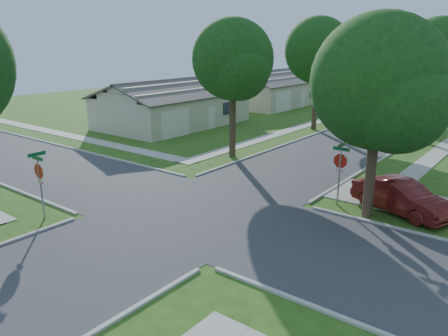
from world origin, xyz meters
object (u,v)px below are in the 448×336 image
object	(u,v)px
stop_sign_sw	(39,174)
stop_sign_ne	(340,163)
tree_e_near	(381,78)
tree_w_far	(372,60)
tree_w_near	(234,63)
car_driveway	(402,197)
house_nw_far	(271,92)
car_curb_east	(407,118)
car_curb_west	(396,102)
tree_w_mid	(318,53)
tree_ne_corner	(380,88)
house_nw_near	(173,109)
tree_e_mid	(439,59)

from	to	relation	value
stop_sign_sw	stop_sign_ne	size ratio (longest dim) A/B	1.00
tree_e_near	tree_w_far	bearing A→B (deg)	110.61
tree_w_near	tree_w_far	bearing A→B (deg)	90.01
tree_e_near	tree_w_far	distance (m)	26.71
tree_w_far	car_driveway	distance (m)	31.29
house_nw_far	car_curb_east	world-z (taller)	house_nw_far
tree_w_near	car_curb_west	xyz separation A→B (m)	(1.44, 30.40, -5.51)
tree_e_near	car_driveway	size ratio (longest dim) A/B	1.82
car_curb_east	car_curb_west	bearing A→B (deg)	109.11
tree_e_near	tree_w_mid	bearing A→B (deg)	128.05
tree_ne_corner	tree_w_far	bearing A→B (deg)	110.28
house_nw_near	car_curb_west	xyz separation A→B (m)	(12.79, 24.41, -0.91)
tree_w_far	house_nw_far	bearing A→B (deg)	-169.95
stop_sign_ne	tree_w_mid	world-z (taller)	tree_w_mid
tree_e_near	tree_e_mid	size ratio (longest dim) A/B	0.90
tree_w_mid	house_nw_far	world-z (taller)	tree_w_mid
tree_ne_corner	stop_sign_ne	bearing A→B (deg)	163.45
tree_ne_corner	house_nw_near	xyz separation A→B (m)	(-22.35, 10.79, -4.08)
car_driveway	car_curb_east	distance (m)	23.40
stop_sign_ne	tree_e_near	xyz separation A→B (m)	(0.05, 4.31, 3.61)
stop_sign_ne	house_nw_near	size ratio (longest dim) A/B	0.22
tree_e_mid	tree_w_near	xyz separation A→B (m)	(-9.40, -12.00, -0.14)
stop_sign_ne	tree_w_near	world-z (taller)	tree_w_near
tree_ne_corner	stop_sign_sw	bearing A→B (deg)	-141.16
tree_w_near	car_driveway	bearing A→B (deg)	-16.29
tree_e_near	tree_w_mid	xyz separation A→B (m)	(-9.39, 12.00, 0.85)
house_nw_far	tree_w_far	bearing A→B (deg)	10.05
house_nw_near	house_nw_far	size ratio (longest dim) A/B	1.00
tree_e_near	car_curb_east	bearing A→B (deg)	100.55
car_curb_east	car_curb_west	xyz separation A→B (m)	(-4.40, 11.34, -0.10)
car_curb_east	tree_w_mid	bearing A→B (deg)	-131.67
stop_sign_sw	tree_w_mid	xyz separation A→B (m)	(0.06, 25.71, 4.46)
tree_e_mid	house_nw_near	xyz separation A→B (m)	(-20.75, -6.01, -4.74)
car_driveway	tree_w_far	bearing A→B (deg)	43.12
tree_w_mid	car_curb_west	distance (m)	19.37
stop_sign_ne	house_nw_far	xyz separation A→B (m)	(-20.69, 27.30, -0.51)
tree_w_mid	car_curb_east	world-z (taller)	tree_w_mid
tree_e_near	tree_ne_corner	xyz separation A→B (m)	(1.61, -4.80, -0.05)
house_nw_near	car_curb_west	bearing A→B (deg)	62.35
stop_sign_sw	car_curb_west	distance (m)	44.16
tree_w_near	tree_ne_corner	distance (m)	12.02
tree_e_near	car_driveway	bearing A→B (deg)	-53.44
house_nw_far	car_curb_west	world-z (taller)	house_nw_far
tree_w_near	house_nw_near	distance (m)	13.63
tree_e_near	tree_w_near	distance (m)	9.41
tree_w_near	stop_sign_ne	bearing A→B (deg)	-24.74
tree_w_far	house_nw_near	bearing A→B (deg)	-120.82
tree_ne_corner	car_driveway	size ratio (longest dim) A/B	1.90
tree_e_mid	stop_sign_ne	bearing A→B (deg)	-90.20
tree_w_mid	tree_e_near	bearing A→B (deg)	-51.95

